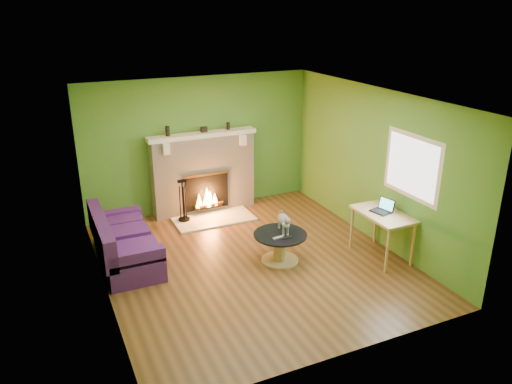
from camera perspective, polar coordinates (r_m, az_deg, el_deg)
floor at (r=8.03m, az=-0.41°, el=-7.91°), size 5.00×5.00×0.00m
ceiling at (r=7.15m, az=-0.46°, el=10.69°), size 5.00×5.00×0.00m
wall_back at (r=9.72m, az=-6.50°, el=5.42°), size 5.00×0.00×5.00m
wall_front at (r=5.50m, az=10.38°, el=-7.26°), size 5.00×0.00×5.00m
wall_left at (r=6.95m, az=-17.64°, el=-1.82°), size 0.00×5.00×5.00m
wall_right at (r=8.61m, az=13.38°, el=2.95°), size 0.00×5.00×5.00m
window_frame at (r=7.88m, az=17.41°, el=2.80°), size 0.00×1.20×1.20m
window_pane at (r=7.87m, az=17.37°, el=2.80°), size 0.00×1.06×1.06m
fireplace at (r=9.71m, az=-6.03°, el=2.15°), size 2.10×0.46×1.58m
hearth at (r=9.52m, az=-4.86°, el=-3.07°), size 1.50×0.75×0.03m
mantel at (r=9.47m, az=-6.17°, el=6.52°), size 2.10×0.28×0.08m
sofa at (r=8.15m, az=-14.99°, el=-5.75°), size 0.86×1.80×0.81m
coffee_table at (r=7.92m, az=2.76°, el=-6.11°), size 0.84×0.84×0.48m
desk at (r=8.14m, az=14.30°, el=-2.95°), size 0.59×1.03×0.76m
cat at (r=7.83m, az=3.16°, el=-3.42°), size 0.32×0.58×0.34m
remote_silver at (r=7.69m, az=2.53°, el=-5.22°), size 0.17×0.06×0.02m
remote_black at (r=7.69m, az=3.53°, el=-5.24°), size 0.16×0.05×0.02m
laptop at (r=8.09m, az=14.09°, el=-1.54°), size 0.31×0.34×0.22m
fire_tools at (r=9.35m, az=-8.33°, el=-0.90°), size 0.22×0.22×0.81m
mantel_vase_left at (r=9.29m, az=-10.07°, el=6.87°), size 0.08×0.08×0.18m
mantel_vase_right at (r=9.65m, az=-3.20°, el=7.55°), size 0.07×0.07×0.14m
mantel_box at (r=9.49m, az=-5.98°, el=7.12°), size 0.12×0.08×0.10m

